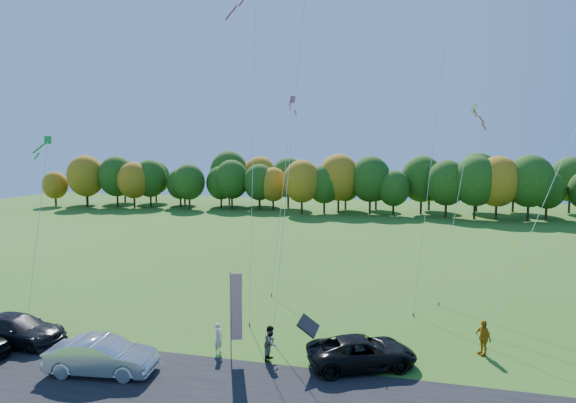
% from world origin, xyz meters
% --- Properties ---
extents(ground, '(160.00, 160.00, 0.00)m').
position_xyz_m(ground, '(0.00, 0.00, 0.00)').
color(ground, '#335F19').
extents(asphalt_strip, '(90.00, 6.00, 0.01)m').
position_xyz_m(asphalt_strip, '(0.00, -4.00, 0.01)').
color(asphalt_strip, black).
rests_on(asphalt_strip, ground).
extents(tree_line, '(116.00, 12.00, 10.00)m').
position_xyz_m(tree_line, '(0.00, 55.00, 0.00)').
color(tree_line, '#1E4711').
rests_on(tree_line, ground).
extents(black_suv, '(5.59, 4.16, 1.41)m').
position_xyz_m(black_suv, '(5.05, -0.26, 0.71)').
color(black_suv, black).
rests_on(black_suv, ground).
extents(silver_sedan, '(5.04, 2.29, 1.60)m').
position_xyz_m(silver_sedan, '(-6.33, -3.65, 0.80)').
color(silver_sedan, silver).
rests_on(silver_sedan, ground).
extents(dark_truck_a, '(5.24, 2.22, 1.51)m').
position_xyz_m(dark_truck_a, '(-12.70, -1.90, 0.75)').
color(dark_truck_a, black).
rests_on(dark_truck_a, ground).
extents(person_tailgate_a, '(0.47, 0.63, 1.57)m').
position_xyz_m(person_tailgate_a, '(-1.96, -0.57, 0.79)').
color(person_tailgate_a, silver).
rests_on(person_tailgate_a, ground).
extents(person_tailgate_b, '(0.69, 0.86, 1.68)m').
position_xyz_m(person_tailgate_b, '(0.73, -0.59, 0.84)').
color(person_tailgate_b, gray).
rests_on(person_tailgate_b, ground).
extents(person_east, '(0.88, 1.10, 1.75)m').
position_xyz_m(person_east, '(10.77, 2.41, 0.87)').
color(person_east, '#B87211').
rests_on(person_east, ground).
extents(feather_flag, '(0.55, 0.23, 4.36)m').
position_xyz_m(feather_flag, '(-0.93, -0.95, 2.67)').
color(feather_flag, '#999999').
rests_on(feather_flag, ground).
extents(kite_delta_blue, '(4.60, 12.11, 25.17)m').
position_xyz_m(kite_delta_blue, '(-3.09, 8.81, 12.20)').
color(kite_delta_blue, '#4C3F33').
rests_on(kite_delta_blue, ground).
extents(kite_parafoil_orange, '(5.36, 13.92, 29.89)m').
position_xyz_m(kite_parafoil_orange, '(9.31, 13.69, 14.75)').
color(kite_parafoil_orange, '#4C3F33').
rests_on(kite_parafoil_orange, ground).
extents(kite_delta_red, '(2.72, 9.09, 24.94)m').
position_xyz_m(kite_delta_red, '(0.50, 6.07, 14.19)').
color(kite_delta_red, '#4C3F33').
rests_on(kite_delta_red, ground).
extents(kite_parafoil_rainbow, '(8.31, 6.30, 15.39)m').
position_xyz_m(kite_parafoil_rainbow, '(14.82, 7.61, 7.55)').
color(kite_parafoil_rainbow, '#4C3F33').
rests_on(kite_parafoil_rainbow, ground).
extents(kite_diamond_green, '(2.04, 4.62, 11.33)m').
position_xyz_m(kite_diamond_green, '(-14.73, 2.12, 5.56)').
color(kite_diamond_green, '#4C3F33').
rests_on(kite_diamond_green, ground).
extents(kite_diamond_white, '(3.26, 6.64, 14.01)m').
position_xyz_m(kite_diamond_white, '(10.64, 12.54, 6.78)').
color(kite_diamond_white, '#4C3F33').
rests_on(kite_diamond_white, ground).
extents(kite_diamond_pink, '(0.99, 7.86, 14.99)m').
position_xyz_m(kite_diamond_pink, '(-1.98, 12.74, 7.79)').
color(kite_diamond_pink, '#4C3F33').
rests_on(kite_diamond_pink, ground).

